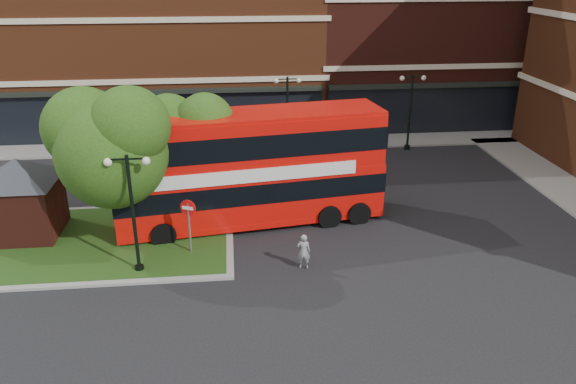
{
  "coord_description": "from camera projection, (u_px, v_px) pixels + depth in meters",
  "views": [
    {
      "loc": [
        -1.57,
        -20.05,
        11.75
      ],
      "look_at": [
        0.86,
        3.2,
        2.0
      ],
      "focal_mm": 35.0,
      "sensor_mm": 36.0,
      "label": 1
    }
  ],
  "objects": [
    {
      "name": "traffic_island",
      "position": [
        91.0,
        242.0,
        25.04
      ],
      "size": [
        12.6,
        7.6,
        0.15
      ],
      "color": "gray",
      "rests_on": "ground"
    },
    {
      "name": "lamp_island",
      "position": [
        132.0,
        209.0,
        21.65
      ],
      "size": [
        1.72,
        0.36,
        5.0
      ],
      "color": "black",
      "rests_on": "ground"
    },
    {
      "name": "pavement_far",
      "position": [
        255.0,
        144.0,
        38.2
      ],
      "size": [
        44.0,
        3.0,
        0.12
      ],
      "primitive_type": "cube",
      "color": "slate",
      "rests_on": "ground"
    },
    {
      "name": "car_silver",
      "position": [
        156.0,
        141.0,
        36.89
      ],
      "size": [
        3.88,
        1.66,
        1.31
      ],
      "primitive_type": "imported",
      "rotation": [
        0.0,
        0.0,
        1.54
      ],
      "color": "#A7A8AE",
      "rests_on": "ground"
    },
    {
      "name": "car_white",
      "position": [
        306.0,
        141.0,
        36.4
      ],
      "size": [
        4.8,
        1.97,
        1.55
      ],
      "primitive_type": "imported",
      "rotation": [
        0.0,
        0.0,
        1.5
      ],
      "color": "silver",
      "rests_on": "ground"
    },
    {
      "name": "terrace_far_left",
      "position": [
        141.0,
        28.0,
        41.65
      ],
      "size": [
        26.0,
        12.0,
        14.0
      ],
      "primitive_type": "cube",
      "color": "brown",
      "rests_on": "ground"
    },
    {
      "name": "lamp_far_left",
      "position": [
        287.0,
        111.0,
        35.49
      ],
      "size": [
        1.72,
        0.36,
        5.0
      ],
      "color": "black",
      "rests_on": "ground"
    },
    {
      "name": "ground",
      "position": [
        275.0,
        267.0,
        23.08
      ],
      "size": [
        120.0,
        120.0,
        0.0
      ],
      "primitive_type": "plane",
      "color": "black",
      "rests_on": "ground"
    },
    {
      "name": "lamp_far_right",
      "position": [
        410.0,
        108.0,
        36.26
      ],
      "size": [
        1.72,
        0.36,
        5.0
      ],
      "color": "black",
      "rests_on": "ground"
    },
    {
      "name": "no_entry_sign",
      "position": [
        189.0,
        216.0,
        23.42
      ],
      "size": [
        0.66,
        0.33,
        2.53
      ],
      "rotation": [
        0.0,
        0.0,
        -0.42
      ],
      "color": "slate",
      "rests_on": "ground"
    },
    {
      "name": "terrace_far_right",
      "position": [
        429.0,
        11.0,
        43.37
      ],
      "size": [
        18.0,
        12.0,
        16.0
      ],
      "primitive_type": "cube",
      "color": "#471911",
      "rests_on": "ground"
    },
    {
      "name": "tree_island_east",
      "position": [
        188.0,
        135.0,
        25.75
      ],
      "size": [
        4.46,
        3.9,
        6.29
      ],
      "color": "#2D2116",
      "rests_on": "ground"
    },
    {
      "name": "woman",
      "position": [
        304.0,
        251.0,
        22.76
      ],
      "size": [
        0.6,
        0.43,
        1.53
      ],
      "primitive_type": "imported",
      "rotation": [
        0.0,
        0.0,
        3.02
      ],
      "color": "gray",
      "rests_on": "ground"
    },
    {
      "name": "kiosk",
      "position": [
        20.0,
        189.0,
        24.8
      ],
      "size": [
        6.51,
        6.51,
        3.6
      ],
      "color": "#471911",
      "rests_on": "traffic_island"
    },
    {
      "name": "bus",
      "position": [
        250.0,
        161.0,
        25.88
      ],
      "size": [
        12.66,
        4.59,
        4.73
      ],
      "rotation": [
        0.0,
        0.0,
        0.15
      ],
      "color": "red",
      "rests_on": "ground"
    },
    {
      "name": "tree_island_west",
      "position": [
        109.0,
        142.0,
        22.96
      ],
      "size": [
        5.4,
        4.71,
        7.21
      ],
      "color": "#2D2116",
      "rests_on": "ground"
    }
  ]
}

